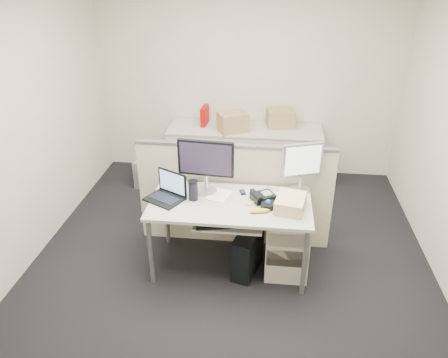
# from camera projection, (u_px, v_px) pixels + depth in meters

# --- Properties ---
(floor) EXTENTS (4.00, 4.50, 0.01)m
(floor) POSITION_uv_depth(u_px,v_px,m) (230.00, 266.00, 4.39)
(floor) COLOR black
(floor) RESTS_ON ground
(wall_back) EXTENTS (4.00, 0.02, 2.70)m
(wall_back) POSITION_uv_depth(u_px,v_px,m) (248.00, 76.00, 5.75)
(wall_back) COLOR beige
(wall_back) RESTS_ON ground
(wall_front) EXTENTS (4.00, 0.02, 2.70)m
(wall_front) POSITION_uv_depth(u_px,v_px,m) (176.00, 349.00, 1.78)
(wall_front) COLOR beige
(wall_front) RESTS_ON ground
(wall_left) EXTENTS (0.02, 4.50, 2.70)m
(wall_left) POSITION_uv_depth(u_px,v_px,m) (12.00, 131.00, 3.97)
(wall_left) COLOR beige
(wall_left) RESTS_ON ground
(desk) EXTENTS (1.50, 0.75, 0.73)m
(desk) POSITION_uv_depth(u_px,v_px,m) (230.00, 209.00, 4.08)
(desk) COLOR #B6B4AA
(desk) RESTS_ON floor
(keyboard_tray) EXTENTS (0.62, 0.32, 0.02)m
(keyboard_tray) POSITION_uv_depth(u_px,v_px,m) (228.00, 223.00, 3.94)
(keyboard_tray) COLOR #B6B4AA
(keyboard_tray) RESTS_ON desk
(drawer_pedestal) EXTENTS (0.40, 0.55, 0.65)m
(drawer_pedestal) POSITION_uv_depth(u_px,v_px,m) (287.00, 239.00, 4.22)
(drawer_pedestal) COLOR #B1AD9B
(drawer_pedestal) RESTS_ON floor
(cubicle_partition) EXTENTS (2.00, 0.06, 1.10)m
(cubicle_partition) POSITION_uv_depth(u_px,v_px,m) (234.00, 196.00, 4.52)
(cubicle_partition) COLOR #B0A98C
(cubicle_partition) RESTS_ON floor
(back_counter) EXTENTS (2.00, 0.60, 0.72)m
(back_counter) POSITION_uv_depth(u_px,v_px,m) (244.00, 155.00, 5.92)
(back_counter) COLOR #B1AD9B
(back_counter) RESTS_ON floor
(monitor_main) EXTENTS (0.55, 0.25, 0.53)m
(monitor_main) POSITION_uv_depth(u_px,v_px,m) (206.00, 167.00, 4.11)
(monitor_main) COLOR black
(monitor_main) RESTS_ON desk
(monitor_small) EXTENTS (0.44, 0.32, 0.48)m
(monitor_small) POSITION_uv_depth(u_px,v_px,m) (302.00, 168.00, 4.15)
(monitor_small) COLOR #B7B7BC
(monitor_small) RESTS_ON desk
(laptop) EXTENTS (0.41, 0.38, 0.25)m
(laptop) POSITION_uv_depth(u_px,v_px,m) (164.00, 188.00, 4.04)
(laptop) COLOR black
(laptop) RESTS_ON desk
(trackball) EXTENTS (0.14, 0.14, 0.05)m
(trackball) POSITION_uv_depth(u_px,v_px,m) (268.00, 205.00, 3.96)
(trackball) COLOR black
(trackball) RESTS_ON desk
(desk_phone) EXTENTS (0.26, 0.24, 0.06)m
(desk_phone) POSITION_uv_depth(u_px,v_px,m) (263.00, 197.00, 4.07)
(desk_phone) COLOR black
(desk_phone) RESTS_ON desk
(paper_stack) EXTENTS (0.26, 0.29, 0.01)m
(paper_stack) POSITION_uv_depth(u_px,v_px,m) (219.00, 195.00, 4.16)
(paper_stack) COLOR white
(paper_stack) RESTS_ON desk
(sticky_pad) EXTENTS (0.09, 0.09, 0.01)m
(sticky_pad) POSITION_uv_depth(u_px,v_px,m) (250.00, 203.00, 4.03)
(sticky_pad) COLOR gold
(sticky_pad) RESTS_ON desk
(travel_mug) EXTENTS (0.10, 0.10, 0.18)m
(travel_mug) POSITION_uv_depth(u_px,v_px,m) (193.00, 191.00, 4.06)
(travel_mug) COLOR black
(travel_mug) RESTS_ON desk
(banana) EXTENTS (0.20, 0.09, 0.04)m
(banana) POSITION_uv_depth(u_px,v_px,m) (259.00, 211.00, 3.88)
(banana) COLOR gold
(banana) RESTS_ON desk
(cellphone) EXTENTS (0.07, 0.10, 0.01)m
(cellphone) POSITION_uv_depth(u_px,v_px,m) (243.00, 192.00, 4.21)
(cellphone) COLOR black
(cellphone) RESTS_ON desk
(manila_folders) EXTENTS (0.31, 0.36, 0.12)m
(manila_folders) POSITION_uv_depth(u_px,v_px,m) (290.00, 203.00, 3.92)
(manila_folders) COLOR #D0B485
(manila_folders) RESTS_ON desk
(keyboard) EXTENTS (0.50, 0.27, 0.03)m
(keyboard) POSITION_uv_depth(u_px,v_px,m) (222.00, 223.00, 3.90)
(keyboard) COLOR black
(keyboard) RESTS_ON keyboard_tray
(pc_tower_desk) EXTENTS (0.30, 0.50, 0.43)m
(pc_tower_desk) POSITION_uv_depth(u_px,v_px,m) (248.00, 252.00, 4.22)
(pc_tower_desk) COLOR black
(pc_tower_desk) RESTS_ON floor
(pc_tower_spare_dark) EXTENTS (0.27, 0.50, 0.44)m
(pc_tower_spare_dark) POSITION_uv_depth(u_px,v_px,m) (164.00, 170.00, 5.83)
(pc_tower_spare_dark) COLOR black
(pc_tower_spare_dark) RESTS_ON floor
(pc_tower_spare_silver) EXTENTS (0.25, 0.43, 0.38)m
(pc_tower_spare_silver) POSITION_uv_depth(u_px,v_px,m) (146.00, 171.00, 5.87)
(pc_tower_spare_silver) COLOR #B7B7BC
(pc_tower_spare_silver) RESTS_ON floor
(cardboard_box_left) EXTENTS (0.44, 0.40, 0.27)m
(cardboard_box_left) POSITION_uv_depth(u_px,v_px,m) (233.00, 123.00, 5.61)
(cardboard_box_left) COLOR tan
(cardboard_box_left) RESTS_ON back_counter
(cardboard_box_right) EXTENTS (0.39, 0.33, 0.25)m
(cardboard_box_right) POSITION_uv_depth(u_px,v_px,m) (280.00, 119.00, 5.76)
(cardboard_box_right) COLOR tan
(cardboard_box_right) RESTS_ON back_counter
(red_binder) EXTENTS (0.08, 0.28, 0.26)m
(red_binder) POSITION_uv_depth(u_px,v_px,m) (205.00, 116.00, 5.84)
(red_binder) COLOR #920704
(red_binder) RESTS_ON back_counter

